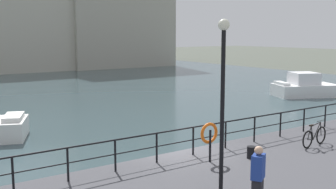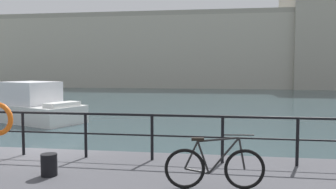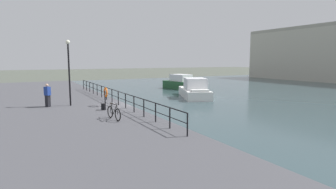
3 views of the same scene
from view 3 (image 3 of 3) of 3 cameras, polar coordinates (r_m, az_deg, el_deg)
name	(u,v)px [view 3 (image 3 of 3)]	position (r m, az deg, el deg)	size (l,w,h in m)	color
ground_plane	(128,116)	(21.21, -8.43, -4.60)	(240.00, 240.00, 0.00)	#4C5147
quay_promenade	(35,119)	(19.90, -26.37, -4.67)	(56.00, 13.00, 0.95)	#47474C
moored_blue_motorboat	(183,83)	(40.93, 3.19, 2.35)	(7.03, 4.07, 2.19)	#23512D
moored_harbor_tender	(195,90)	(31.63, 5.63, 0.89)	(7.84, 5.40, 2.28)	white
quay_railing	(112,93)	(22.23, -11.78, 0.28)	(22.66, 0.07, 1.08)	black
parked_bicycle	(114,113)	(15.77, -11.39, -3.80)	(1.76, 0.27, 0.98)	black
mooring_bollard	(104,107)	(18.97, -13.48, -2.53)	(0.32, 0.32, 0.44)	black
life_ring_stand	(106,93)	(20.44, -13.06, 0.32)	(0.75, 0.16, 1.40)	black
quay_lamp_post	(69,64)	(21.31, -20.25, 6.01)	(0.32, 0.32, 4.85)	black
standing_person	(47,95)	(21.45, -24.13, -0.12)	(0.52, 0.46, 1.69)	black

